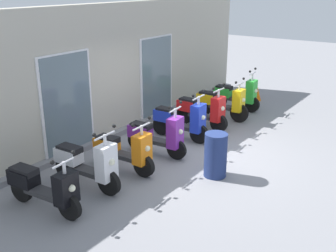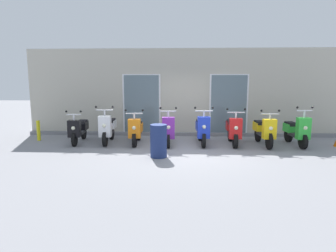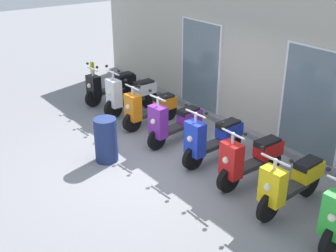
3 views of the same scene
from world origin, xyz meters
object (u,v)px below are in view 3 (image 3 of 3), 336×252
scooter_black (111,85)px  scooter_red (250,159)px  scooter_purple (174,122)px  curb_bollard (93,74)px  scooter_yellow (291,182)px  scooter_white (130,94)px  scooter_blue (212,138)px  trash_bin (106,140)px  scooter_orange (150,108)px

scooter_black → scooter_red: (5.11, -0.07, 0.02)m
scooter_purple → curb_bollard: bearing=174.6°
scooter_black → scooter_yellow: (6.07, -0.14, 0.04)m
scooter_white → scooter_red: scooter_white is taller
scooter_black → scooter_purple: 3.00m
scooter_white → scooter_purple: (2.00, -0.15, -0.01)m
scooter_purple → scooter_red: size_ratio=0.97×
scooter_blue → scooter_yellow: scooter_blue is taller
scooter_blue → trash_bin: scooter_blue is taller
scooter_yellow → scooter_orange: bearing=179.1°
scooter_black → scooter_purple: size_ratio=1.07×
scooter_white → scooter_blue: scooter_white is taller
scooter_purple → scooter_yellow: (3.08, 0.03, 0.01)m
scooter_white → scooter_purple: bearing=-4.2°
scooter_white → scooter_blue: 3.11m
scooter_purple → scooter_black: bearing=176.7°
scooter_blue → scooter_orange: bearing=-179.8°
scooter_red → curb_bollard: size_ratio=2.22×
scooter_orange → scooter_red: size_ratio=0.98×
trash_bin → scooter_purple: bearing=83.7°
scooter_blue → scooter_red: size_ratio=1.01×
trash_bin → scooter_blue: bearing=52.3°
scooter_purple → scooter_blue: 1.11m
scooter_red → curb_bollard: (-6.64, 0.32, -0.13)m
scooter_blue → scooter_white: bearing=179.1°
scooter_orange → scooter_purple: scooter_purple is taller
scooter_orange → scooter_blue: size_ratio=0.97×
scooter_yellow → curb_bollard: (-7.60, 0.39, -0.15)m
scooter_black → trash_bin: bearing=-31.5°
scooter_white → scooter_red: 4.11m
scooter_purple → scooter_blue: (1.11, 0.10, 0.01)m
scooter_red → trash_bin: size_ratio=1.72×
scooter_orange → scooter_purple: 1.05m
scooter_black → scooter_yellow: scooter_yellow is taller
scooter_white → scooter_yellow: (5.08, -0.12, -0.01)m
scooter_blue → scooter_red: 1.01m
scooter_blue → scooter_red: scooter_blue is taller
curb_bollard → trash_bin: (4.35, -1.98, 0.10)m
scooter_blue → trash_bin: size_ratio=1.74×
scooter_black → curb_bollard: 1.55m
scooter_purple → scooter_blue: size_ratio=0.96×
scooter_black → scooter_purple: scooter_purple is taller
scooter_white → scooter_yellow: 5.08m
scooter_orange → scooter_red: 3.16m
scooter_purple → trash_bin: scooter_purple is taller
trash_bin → scooter_yellow: bearing=26.0°
scooter_blue → curb_bollard: scooter_blue is taller
scooter_black → scooter_blue: bearing=-1.0°
scooter_white → curb_bollard: (-2.52, 0.28, -0.15)m
scooter_red → scooter_yellow: scooter_red is taller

